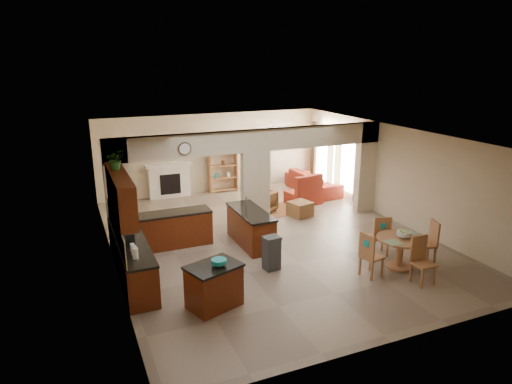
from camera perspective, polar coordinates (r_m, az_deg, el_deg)
name	(u,v)px	position (r m, az deg, el deg)	size (l,w,h in m)	color
floor	(270,239)	(12.26, 1.75, -5.89)	(10.00, 10.00, 0.00)	#7E6C57
ceiling	(271,135)	(11.49, 1.87, 7.13)	(10.00, 10.00, 0.00)	white
wall_back	(212,153)	(16.34, -5.56, 4.87)	(8.00, 8.00, 0.00)	#C8BA93
wall_front	(399,267)	(7.83, 17.49, -8.97)	(8.00, 8.00, 0.00)	#C8BA93
wall_left	(110,208)	(10.82, -17.82, -1.90)	(10.00, 10.00, 0.00)	#C8BA93
wall_right	(395,174)	(13.90, 16.97, 2.17)	(10.00, 10.00, 0.00)	#C8BA93
partition_left_pier	(118,195)	(11.80, -16.87, -0.31)	(0.60, 0.25, 2.80)	#C8BA93
partition_center_pier	(255,190)	(12.76, -0.08, 0.26)	(0.80, 0.25, 2.20)	#C8BA93
partition_right_pier	(366,168)	(14.48, 13.55, 2.98)	(0.60, 0.25, 2.80)	#C8BA93
partition_header	(255,140)	(12.44, -0.08, 6.46)	(8.00, 0.25, 0.60)	#C8BA93
kitchen_counter	(147,245)	(10.98, -13.41, -6.47)	(2.52, 3.29, 1.48)	#471508
upper_cabinets	(120,194)	(9.92, -16.59, -0.28)	(0.35, 2.40, 0.90)	#471508
peninsula	(251,228)	(11.77, -0.66, -4.47)	(0.70, 1.85, 0.91)	#471508
wall_clock	(185,149)	(11.69, -8.90, 5.36)	(0.34, 0.34, 0.03)	#4D3719
rug	(277,210)	(14.52, 2.60, -2.27)	(1.60, 1.30, 0.01)	brown
fireplace	(169,180)	(15.97, -10.78, 1.48)	(1.60, 0.35, 1.20)	silver
shelving_unit	(223,167)	(16.39, -4.16, 3.15)	(1.00, 0.32, 1.80)	brown
window_a	(349,164)	(15.71, 11.51, 3.40)	(0.02, 0.90, 1.90)	white
window_b	(323,155)	(17.10, 8.32, 4.61)	(0.02, 0.90, 1.90)	white
glazed_door	(335,164)	(16.43, 9.83, 3.52)	(0.02, 0.70, 2.10)	white
drape_a_left	(358,168)	(15.21, 12.65, 2.90)	(0.10, 0.28, 2.30)	#3D1F18
drape_a_right	(338,161)	(16.17, 10.21, 3.84)	(0.10, 0.28, 2.30)	#3D1F18
drape_b_left	(330,158)	(16.58, 9.27, 4.20)	(0.10, 0.28, 2.30)	#3D1F18
drape_b_right	(313,152)	(17.59, 7.20, 4.98)	(0.10, 0.28, 2.30)	#3D1F18
ceiling_fan	(274,125)	(14.84, 2.28, 8.31)	(1.00, 1.00, 0.10)	white
kitchen_island	(214,286)	(9.00, -5.27, -11.58)	(1.18, 1.01, 0.87)	#471508
teal_bowl	(219,263)	(8.74, -4.66, -8.80)	(0.29, 0.29, 0.14)	teal
trash_can	(271,254)	(10.47, 1.95, -7.78)	(0.34, 0.29, 0.73)	#2E2E30
dining_table	(400,248)	(10.97, 17.57, -6.67)	(1.09, 1.09, 0.74)	brown
fruit_bowl	(404,234)	(10.86, 18.01, -5.04)	(0.33, 0.33, 0.18)	#82AB24
sofa	(313,182)	(16.53, 7.12, 1.25)	(0.96, 2.46, 0.72)	maroon
chaise	(303,197)	(15.20, 5.94, -0.67)	(1.03, 0.84, 0.41)	maroon
armchair	(262,201)	(14.26, 0.81, -1.19)	(0.73, 0.75, 0.68)	maroon
ottoman	(300,209)	(13.99, 5.53, -2.11)	(0.61, 0.61, 0.45)	maroon
plant	(115,159)	(10.14, -17.16, 3.93)	(0.39, 0.34, 0.44)	#1A4312
chair_north	(380,234)	(11.47, 15.29, -5.12)	(0.52, 0.52, 1.02)	brown
chair_east	(429,240)	(11.47, 20.84, -5.65)	(0.52, 0.52, 1.02)	brown
chair_south	(421,258)	(10.44, 19.95, -7.76)	(0.42, 0.43, 1.02)	brown
chair_west	(369,253)	(10.34, 14.00, -7.47)	(0.50, 0.50, 1.02)	brown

